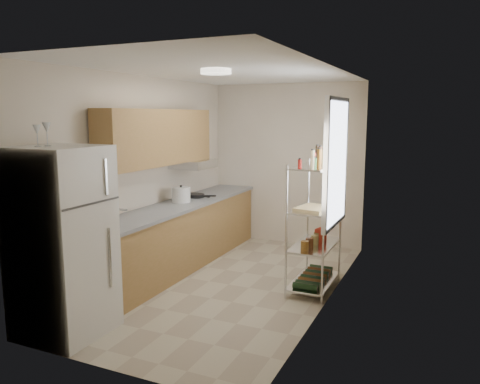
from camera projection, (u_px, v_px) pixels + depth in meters
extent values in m
cube|color=#BDB399|center=(229.00, 285.00, 5.85)|extent=(2.50, 4.40, 0.01)
cube|color=white|center=(228.00, 71.00, 5.43)|extent=(2.50, 4.40, 0.01)
cube|color=beige|center=(287.00, 165.00, 7.62)|extent=(2.50, 0.01, 2.60)
cube|color=beige|center=(106.00, 218.00, 3.66)|extent=(2.50, 0.01, 2.60)
cube|color=beige|center=(142.00, 176.00, 6.15)|extent=(0.01, 4.40, 2.60)
cube|color=beige|center=(331.00, 188.00, 5.13)|extent=(0.01, 4.40, 2.60)
cube|color=#9E7143|center=(183.00, 235.00, 6.55)|extent=(0.60, 3.48, 0.86)
cube|color=gray|center=(183.00, 204.00, 6.47)|extent=(0.63, 3.51, 0.04)
cube|color=#B7BABC|center=(130.00, 221.00, 5.46)|extent=(0.52, 0.44, 0.04)
cube|color=#B7BABC|center=(241.00, 216.00, 7.66)|extent=(0.01, 0.55, 0.72)
cube|color=#9E7143|center=(158.00, 137.00, 6.08)|extent=(0.33, 2.20, 0.72)
cube|color=#B7BABC|center=(193.00, 164.00, 6.84)|extent=(0.50, 0.60, 0.12)
cube|color=white|center=(336.00, 163.00, 5.42)|extent=(0.06, 1.00, 1.46)
cube|color=silver|center=(313.00, 281.00, 5.70)|extent=(0.45, 0.90, 0.02)
cube|color=silver|center=(314.00, 245.00, 5.62)|extent=(0.45, 0.90, 0.02)
cube|color=silver|center=(315.00, 208.00, 5.55)|extent=(0.45, 0.90, 0.02)
cube|color=silver|center=(317.00, 167.00, 5.47)|extent=(0.45, 0.90, 0.02)
cylinder|color=silver|center=(286.00, 233.00, 5.28)|extent=(0.02, 0.02, 1.55)
cylinder|color=silver|center=(308.00, 218.00, 6.07)|extent=(0.02, 0.02, 1.55)
cylinder|color=silver|center=(323.00, 237.00, 5.11)|extent=(0.02, 0.02, 1.55)
cylinder|color=silver|center=(341.00, 221.00, 5.90)|extent=(0.02, 0.02, 1.55)
cylinder|color=white|center=(216.00, 72.00, 5.16)|extent=(0.34, 0.34, 0.05)
cube|color=silver|center=(63.00, 242.00, 4.43)|extent=(0.75, 0.75, 1.81)
cylinder|color=silver|center=(181.00, 195.00, 6.49)|extent=(0.26, 0.26, 0.21)
cylinder|color=black|center=(193.00, 195.00, 6.92)|extent=(0.30, 0.30, 0.05)
cylinder|color=black|center=(196.00, 196.00, 6.87)|extent=(0.31, 0.31, 0.05)
cube|color=tan|center=(314.00, 208.00, 5.44)|extent=(0.41, 0.49, 0.03)
cube|color=black|center=(331.00, 194.00, 5.68)|extent=(0.19, 0.25, 0.27)
cube|color=#A62614|center=(321.00, 235.00, 5.76)|extent=(0.13, 0.15, 0.15)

